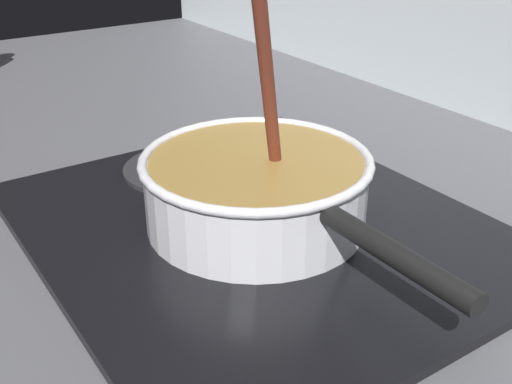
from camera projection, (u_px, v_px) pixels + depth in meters
name	position (u px, v px, depth m)	size (l,w,h in m)	color
ground	(53.00, 324.00, 0.61)	(2.40, 1.60, 0.04)	#4C4C51
hob_plate	(256.00, 227.00, 0.73)	(0.56, 0.48, 0.01)	black
burner_ring	(256.00, 220.00, 0.73)	(0.20, 0.20, 0.01)	#592D0C
spare_burner	(184.00, 168.00, 0.86)	(0.16, 0.16, 0.01)	#262628
cooking_pan	(257.00, 188.00, 0.71)	(0.43, 0.26, 0.29)	silver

